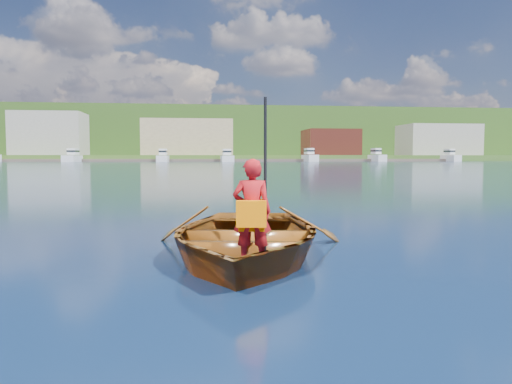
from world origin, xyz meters
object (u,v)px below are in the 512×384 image
object	(u,v)px
child_paddler	(252,212)
marina_yachts	(222,157)
dock	(206,160)
rowboat	(244,237)

from	to	relation	value
child_paddler	marina_yachts	distance (m)	145.14
dock	marina_yachts	xyz separation A→B (m)	(4.72, -4.72, 1.03)
child_paddler	marina_yachts	xyz separation A→B (m)	(6.94, 144.98, 0.72)
dock	rowboat	bearing A→B (deg)	-90.86
dock	marina_yachts	world-z (taller)	marina_yachts
marina_yachts	child_paddler	bearing A→B (deg)	-92.74
child_paddler	dock	bearing A→B (deg)	89.15
rowboat	dock	size ratio (longest dim) A/B	0.03
rowboat	child_paddler	distance (m)	1.01
marina_yachts	dock	bearing A→B (deg)	134.97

